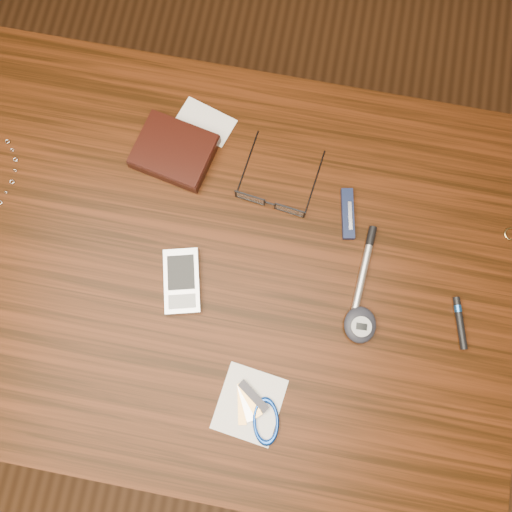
% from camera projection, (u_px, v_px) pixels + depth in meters
% --- Properties ---
extents(ground, '(3.80, 3.80, 0.00)m').
position_uv_depth(ground, '(232.00, 311.00, 1.53)').
color(ground, '#472814').
rests_on(ground, ground).
extents(desk, '(1.00, 0.70, 0.75)m').
position_uv_depth(desk, '(215.00, 274.00, 0.90)').
color(desk, '#351608').
rests_on(desk, ground).
extents(wallet_and_card, '(0.16, 0.17, 0.03)m').
position_uv_depth(wallet_and_card, '(175.00, 150.00, 0.82)').
color(wallet_and_card, black).
rests_on(wallet_and_card, desk).
extents(eyeglasses, '(0.13, 0.14, 0.03)m').
position_uv_depth(eyeglasses, '(271.00, 200.00, 0.81)').
color(eyeglasses, black).
rests_on(eyeglasses, desk).
extents(gold_ring, '(0.03, 0.03, 0.00)m').
position_uv_depth(gold_ring, '(511.00, 234.00, 0.80)').
color(gold_ring, tan).
rests_on(gold_ring, desk).
extents(pda_phone, '(0.08, 0.11, 0.02)m').
position_uv_depth(pda_phone, '(182.00, 281.00, 0.78)').
color(pda_phone, silver).
rests_on(pda_phone, desk).
extents(pedometer, '(0.05, 0.06, 0.02)m').
position_uv_depth(pedometer, '(360.00, 325.00, 0.77)').
color(pedometer, black).
rests_on(pedometer, desk).
extents(notepad_keys, '(0.11, 0.11, 0.01)m').
position_uv_depth(notepad_keys, '(258.00, 413.00, 0.74)').
color(notepad_keys, white).
rests_on(notepad_keys, desk).
extents(pocket_knife, '(0.03, 0.09, 0.01)m').
position_uv_depth(pocket_knife, '(348.00, 214.00, 0.81)').
color(pocket_knife, '#0E1832').
rests_on(pocket_knife, desk).
extents(silver_pen, '(0.02, 0.15, 0.01)m').
position_uv_depth(silver_pen, '(365.00, 264.00, 0.79)').
color(silver_pen, silver).
rests_on(silver_pen, desk).
extents(black_blue_pen, '(0.03, 0.08, 0.01)m').
position_uv_depth(black_blue_pen, '(460.00, 321.00, 0.77)').
color(black_blue_pen, black).
rests_on(black_blue_pen, desk).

